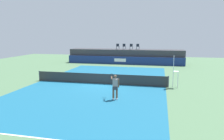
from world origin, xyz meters
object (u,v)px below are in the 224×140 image
object	(u,v)px
umpire_chair	(175,69)
net_post_near	(39,76)
spectator_chair_far_left	(118,46)
tennis_ball	(128,68)
spectator_chair_center	(131,46)
spectator_chair_right	(138,46)
net_post_far	(168,82)
tennis_player	(115,86)
spectator_chair_left	(124,46)

from	to	relation	value
umpire_chair	net_post_near	size ratio (longest dim) A/B	2.76
spectator_chair_far_left	net_post_near	xyz separation A→B (m)	(-4.89, -15.22, -2.19)
umpire_chair	tennis_ball	distance (m)	11.70
net_post_near	umpire_chair	bearing A→B (deg)	0.01
spectator_chair_center	tennis_ball	distance (m)	5.68
net_post_near	spectator_chair_right	bearing A→B (deg)	62.05
net_post_near	tennis_ball	xyz separation A→B (m)	(7.33, 10.19, -0.46)
net_post_far	tennis_ball	world-z (taller)	net_post_far
net_post_far	net_post_near	bearing A→B (deg)	180.00
spectator_chair_far_left	umpire_chair	size ratio (longest dim) A/B	0.32
net_post_far	umpire_chair	bearing A→B (deg)	0.15
spectator_chair_far_left	tennis_player	xyz separation A→B (m)	(3.74, -19.75, -1.73)
net_post_near	net_post_far	world-z (taller)	same
spectator_chair_far_left	umpire_chair	distance (m)	17.22
umpire_chair	spectator_chair_right	bearing A→B (deg)	107.36
spectator_chair_center	net_post_near	world-z (taller)	spectator_chair_center
spectator_chair_far_left	spectator_chair_right	world-z (taller)	same
spectator_chair_right	net_post_near	xyz separation A→B (m)	(-8.10, -15.27, -2.19)
spectator_chair_far_left	net_post_far	size ratio (longest dim) A/B	0.89
spectator_chair_far_left	tennis_ball	world-z (taller)	spectator_chair_far_left
spectator_chair_center	net_post_far	distance (m)	16.27
spectator_chair_far_left	spectator_chair_right	size ratio (longest dim) A/B	1.00
spectator_chair_left	spectator_chair_right	distance (m)	2.17
umpire_chair	tennis_ball	bearing A→B (deg)	118.51
spectator_chair_center	net_post_near	size ratio (longest dim) A/B	0.89
spectator_chair_left	spectator_chair_center	xyz separation A→B (m)	(1.13, -0.05, 0.00)
tennis_ball	spectator_chair_center	bearing A→B (deg)	93.12
spectator_chair_left	spectator_chair_center	size ratio (longest dim) A/B	1.00
spectator_chair_center	tennis_player	xyz separation A→B (m)	(1.57, -19.74, -1.73)
tennis_ball	net_post_near	bearing A→B (deg)	-125.74
net_post_near	tennis_player	xyz separation A→B (m)	(8.63, -4.53, 0.46)
spectator_chair_far_left	spectator_chair_left	xyz separation A→B (m)	(1.04, 0.04, 0.00)
net_post_far	tennis_ball	xyz separation A→B (m)	(-5.07, 10.19, -0.46)
tennis_player	spectator_chair_left	bearing A→B (deg)	97.77
tennis_ball	tennis_player	bearing A→B (deg)	-84.98
net_post_near	tennis_ball	distance (m)	12.57
spectator_chair_right	tennis_ball	world-z (taller)	spectator_chair_right
spectator_chair_left	spectator_chair_center	world-z (taller)	same
spectator_chair_far_left	spectator_chair_center	xyz separation A→B (m)	(2.17, -0.01, 0.00)
spectator_chair_center	umpire_chair	size ratio (longest dim) A/B	0.32
spectator_chair_right	tennis_player	bearing A→B (deg)	-88.47
spectator_chair_left	tennis_player	distance (m)	20.04
spectator_chair_far_left	spectator_chair_center	size ratio (longest dim) A/B	1.00
net_post_near	tennis_player	size ratio (longest dim) A/B	0.56
spectator_chair_far_left	tennis_ball	size ratio (longest dim) A/B	13.06
spectator_chair_left	umpire_chair	bearing A→B (deg)	-65.53
spectator_chair_center	spectator_chair_right	xyz separation A→B (m)	(1.04, 0.06, 0.00)
tennis_ball	spectator_chair_left	bearing A→B (deg)	105.53
spectator_chair_left	spectator_chair_right	size ratio (longest dim) A/B	1.00
spectator_chair_left	umpire_chair	distance (m)	16.80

